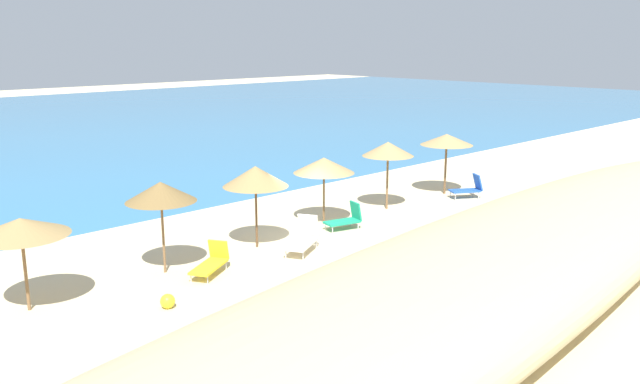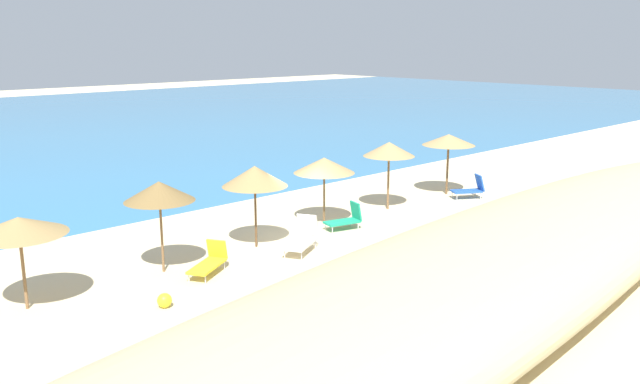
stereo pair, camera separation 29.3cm
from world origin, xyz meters
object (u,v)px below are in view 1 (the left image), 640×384
object	(u,v)px
beach_umbrella_0	(21,227)
beach_umbrella_1	(161,192)
beach_umbrella_5	(447,140)
beach_umbrella_4	(388,149)
beach_umbrella_2	(255,176)
beach_umbrella_3	(324,165)
beach_ball	(168,301)
lounge_chair_0	(469,188)
lounge_chair_3	(346,219)
lounge_chair_1	(304,238)
lounge_chair_2	(211,262)

from	to	relation	value
beach_umbrella_0	beach_umbrella_1	size ratio (longest dim) A/B	0.88
beach_umbrella_5	beach_umbrella_4	bearing A→B (deg)	179.33
beach_umbrella_2	beach_umbrella_3	xyz separation A→B (m)	(3.58, 0.48, -0.17)
beach_umbrella_2	beach_ball	bearing A→B (deg)	-153.52
beach_umbrella_3	lounge_chair_0	xyz separation A→B (m)	(7.42, -1.44, -1.79)
lounge_chair_3	beach_umbrella_0	bearing A→B (deg)	102.28
beach_umbrella_0	lounge_chair_3	distance (m)	11.28
beach_umbrella_0	beach_ball	world-z (taller)	beach_umbrella_0
beach_ball	beach_umbrella_2	bearing A→B (deg)	26.48
lounge_chair_1	lounge_chair_3	world-z (taller)	lounge_chair_1
lounge_chair_1	lounge_chair_3	bearing A→B (deg)	-101.34
beach_umbrella_0	beach_umbrella_5	xyz separation A→B (m)	(18.38, 0.31, 0.24)
beach_umbrella_1	beach_ball	bearing A→B (deg)	-119.60
beach_umbrella_3	beach_umbrella_4	distance (m)	3.43
beach_umbrella_4	lounge_chair_2	distance (m)	9.88
beach_umbrella_0	beach_umbrella_4	size ratio (longest dim) A/B	0.88
lounge_chair_2	beach_umbrella_3	bearing A→B (deg)	-105.69
beach_umbrella_1	beach_umbrella_2	size ratio (longest dim) A/B	1.00
beach_umbrella_5	beach_ball	size ratio (longest dim) A/B	7.04
beach_umbrella_3	lounge_chair_0	size ratio (longest dim) A/B	1.69
beach_umbrella_3	beach_ball	world-z (taller)	beach_umbrella_3
beach_umbrella_0	lounge_chair_0	world-z (taller)	beach_umbrella_0
beach_umbrella_0	beach_umbrella_3	size ratio (longest dim) A/B	0.96
beach_umbrella_3	lounge_chair_3	world-z (taller)	beach_umbrella_3
beach_umbrella_1	lounge_chair_1	bearing A→B (deg)	-18.33
beach_umbrella_2	lounge_chair_2	distance (m)	3.45
beach_umbrella_3	beach_umbrella_5	xyz separation A→B (m)	(7.35, -0.22, 0.21)
beach_umbrella_2	beach_umbrella_4	bearing A→B (deg)	2.44
beach_umbrella_1	lounge_chair_3	world-z (taller)	beach_umbrella_1
beach_umbrella_5	lounge_chair_3	size ratio (longest dim) A/B	1.89
lounge_chair_2	beach_umbrella_2	bearing A→B (deg)	-97.06
beach_umbrella_5	beach_umbrella_2	bearing A→B (deg)	-178.68
beach_umbrella_0	beach_umbrella_5	world-z (taller)	beach_umbrella_5
beach_umbrella_0	lounge_chair_3	bearing A→B (deg)	-2.71
lounge_chair_0	lounge_chair_1	xyz separation A→B (m)	(-10.20, -0.47, 0.02)
beach_umbrella_5	lounge_chair_1	xyz separation A→B (m)	(-10.13, -1.69, -1.98)
beach_umbrella_1	beach_ball	size ratio (longest dim) A/B	7.18
lounge_chair_0	beach_ball	bearing A→B (deg)	126.97
lounge_chair_1	lounge_chair_3	size ratio (longest dim) A/B	1.25
beach_umbrella_1	beach_umbrella_4	distance (m)	10.48
beach_umbrella_5	lounge_chair_1	world-z (taller)	beach_umbrella_5
lounge_chair_3	lounge_chair_0	bearing A→B (deg)	-77.96
beach_umbrella_1	lounge_chair_3	bearing A→B (deg)	-4.53
beach_umbrella_5	lounge_chair_3	xyz separation A→B (m)	(-7.25, -0.84, -2.05)
beach_umbrella_0	beach_ball	bearing A→B (deg)	-42.22
lounge_chair_0	beach_umbrella_4	bearing A→B (deg)	104.27
beach_umbrella_1	beach_ball	world-z (taller)	beach_umbrella_1
beach_umbrella_1	beach_umbrella_5	size ratio (longest dim) A/B	1.02
beach_umbrella_3	lounge_chair_2	bearing A→B (deg)	-165.76
beach_umbrella_5	lounge_chair_1	distance (m)	10.46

